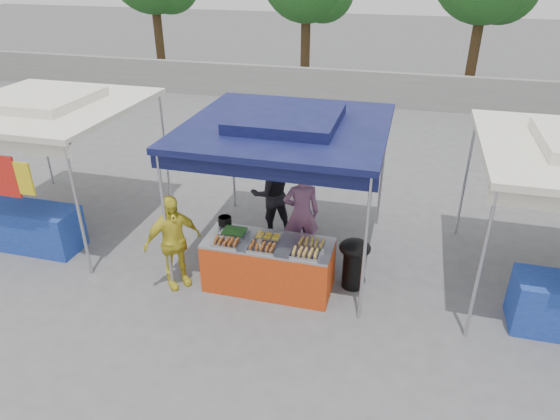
% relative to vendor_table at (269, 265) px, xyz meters
% --- Properties ---
extents(ground_plane, '(80.00, 80.00, 0.00)m').
position_rel_vendor_table_xyz_m(ground_plane, '(0.00, 0.10, -0.43)').
color(ground_plane, '#545356').
extents(back_wall, '(40.00, 0.25, 1.20)m').
position_rel_vendor_table_xyz_m(back_wall, '(0.00, 11.10, 0.17)').
color(back_wall, slate).
rests_on(back_wall, ground_plane).
extents(main_canopy, '(3.20, 3.20, 2.57)m').
position_rel_vendor_table_xyz_m(main_canopy, '(0.00, 1.07, 1.94)').
color(main_canopy, '#AFAEB5').
rests_on(main_canopy, ground_plane).
extents(neighbor_stall_left, '(3.20, 3.20, 2.57)m').
position_rel_vendor_table_xyz_m(neighbor_stall_left, '(-4.50, 0.67, 1.18)').
color(neighbor_stall_left, '#AFAEB5').
rests_on(neighbor_stall_left, ground_plane).
extents(vendor_table, '(2.00, 0.80, 0.85)m').
position_rel_vendor_table_xyz_m(vendor_table, '(0.00, 0.00, 0.00)').
color(vendor_table, '#B43710').
rests_on(vendor_table, ground_plane).
extents(food_tray_fl, '(0.42, 0.30, 0.07)m').
position_rel_vendor_table_xyz_m(food_tray_fl, '(-0.60, -0.24, 0.46)').
color(food_tray_fl, '#BABABF').
rests_on(food_tray_fl, vendor_table).
extents(food_tray_fm, '(0.42, 0.30, 0.07)m').
position_rel_vendor_table_xyz_m(food_tray_fm, '(-0.02, -0.24, 0.46)').
color(food_tray_fm, '#BABABF').
rests_on(food_tray_fm, vendor_table).
extents(food_tray_fr, '(0.42, 0.30, 0.07)m').
position_rel_vendor_table_xyz_m(food_tray_fr, '(0.63, -0.24, 0.46)').
color(food_tray_fr, '#BABABF').
rests_on(food_tray_fr, vendor_table).
extents(food_tray_bl, '(0.42, 0.30, 0.07)m').
position_rel_vendor_table_xyz_m(food_tray_bl, '(-0.58, 0.10, 0.46)').
color(food_tray_bl, '#BABABF').
rests_on(food_tray_bl, vendor_table).
extents(food_tray_bm, '(0.42, 0.30, 0.07)m').
position_rel_vendor_table_xyz_m(food_tray_bm, '(-0.03, 0.09, 0.46)').
color(food_tray_bm, '#BABABF').
rests_on(food_tray_bm, vendor_table).
extents(food_tray_br, '(0.42, 0.30, 0.07)m').
position_rel_vendor_table_xyz_m(food_tray_br, '(0.67, 0.08, 0.46)').
color(food_tray_br, '#BABABF').
rests_on(food_tray_br, vendor_table).
extents(cooking_pot, '(0.22, 0.22, 0.13)m').
position_rel_vendor_table_xyz_m(cooking_pot, '(-0.84, 0.36, 0.49)').
color(cooking_pot, black).
rests_on(cooking_pot, vendor_table).
extents(skewer_cup, '(0.08, 0.08, 0.11)m').
position_rel_vendor_table_xyz_m(skewer_cup, '(-0.09, -0.14, 0.48)').
color(skewer_cup, '#AFAEB5').
rests_on(skewer_cup, vendor_table).
extents(wok_burner, '(0.50, 0.50, 0.84)m').
position_rel_vendor_table_xyz_m(wok_burner, '(1.30, 0.38, 0.07)').
color(wok_burner, black).
rests_on(wok_burner, ground_plane).
extents(crate_left, '(0.52, 0.36, 0.31)m').
position_rel_vendor_table_xyz_m(crate_left, '(-0.25, 0.52, -0.27)').
color(crate_left, '#122897').
rests_on(crate_left, ground_plane).
extents(crate_right, '(0.50, 0.35, 0.30)m').
position_rel_vendor_table_xyz_m(crate_right, '(0.21, 0.59, -0.27)').
color(crate_right, '#122897').
rests_on(crate_right, ground_plane).
extents(crate_stacked, '(0.49, 0.34, 0.29)m').
position_rel_vendor_table_xyz_m(crate_stacked, '(0.21, 0.59, 0.02)').
color(crate_stacked, '#122897').
rests_on(crate_stacked, crate_right).
extents(vendor_woman, '(0.73, 0.61, 1.72)m').
position_rel_vendor_table_xyz_m(vendor_woman, '(0.29, 1.02, 0.43)').
color(vendor_woman, '#805172').
rests_on(vendor_woman, ground_plane).
extents(helper_man, '(0.99, 0.93, 1.62)m').
position_rel_vendor_table_xyz_m(helper_man, '(-0.45, 1.76, 0.38)').
color(helper_man, black).
rests_on(helper_man, ground_plane).
extents(customer_person, '(0.91, 0.95, 1.59)m').
position_rel_vendor_table_xyz_m(customer_person, '(-1.46, -0.30, 0.37)').
color(customer_person, gold).
rests_on(customer_person, ground_plane).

